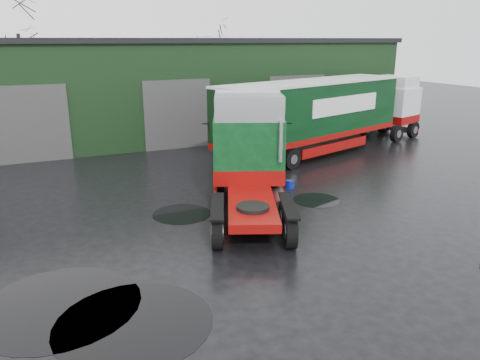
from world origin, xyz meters
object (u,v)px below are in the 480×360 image
object	(u,v)px
hero_tractor	(250,161)
wash_bucket	(290,184)
warehouse	(151,86)
tree_back_a	(21,58)
tree_back_b	(209,67)
lorry_right	(312,119)

from	to	relation	value
hero_tractor	wash_bucket	world-z (taller)	hero_tractor
warehouse	tree_back_a	distance (m)	12.90
tree_back_a	tree_back_b	distance (m)	16.03
hero_tractor	tree_back_b	world-z (taller)	tree_back_b
warehouse	tree_back_b	size ratio (longest dim) A/B	4.32
lorry_right	tree_back_a	bearing A→B (deg)	-163.66
warehouse	wash_bucket	size ratio (longest dim) A/B	89.64
wash_bucket	lorry_right	bearing A→B (deg)	49.18
hero_tractor	warehouse	bearing A→B (deg)	109.31
warehouse	tree_back_a	xyz separation A→B (m)	(-8.00, 10.00, 1.59)
lorry_right	tree_back_a	distance (m)	25.38
hero_tractor	lorry_right	bearing A→B (deg)	67.97
warehouse	tree_back_b	distance (m)	12.82
tree_back_b	lorry_right	bearing A→B (deg)	-95.44
warehouse	lorry_right	bearing A→B (deg)	-61.39
hero_tractor	tree_back_b	size ratio (longest dim) A/B	0.93
hero_tractor	tree_back_a	xyz separation A→B (m)	(-6.94, 28.14, 2.59)
warehouse	lorry_right	size ratio (longest dim) A/B	2.04
wash_bucket	tree_back_b	distance (m)	26.45
lorry_right	tree_back_b	distance (m)	21.16
tree_back_a	tree_back_b	world-z (taller)	tree_back_a
warehouse	tree_back_b	bearing A→B (deg)	51.34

